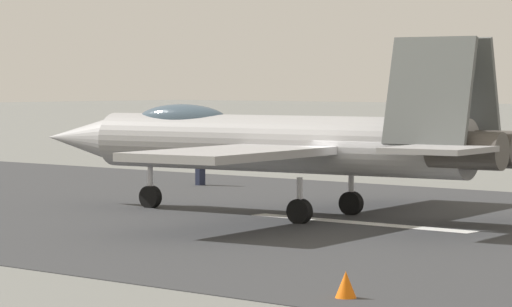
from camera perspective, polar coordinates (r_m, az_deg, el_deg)
ground_plane at (r=40.72m, az=4.30°, el=-2.97°), size 400.00×400.00×0.00m
runway_strip at (r=40.71m, az=4.32°, el=-2.96°), size 240.00×26.00×0.02m
fighter_jet at (r=42.55m, az=0.92°, el=0.51°), size 18.00×15.05×5.58m
crew_person at (r=55.35m, az=-2.38°, el=-0.50°), size 0.69×0.36×1.69m
marker_cone_near at (r=26.60m, az=3.83°, el=-5.58°), size 0.44×0.44×0.55m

